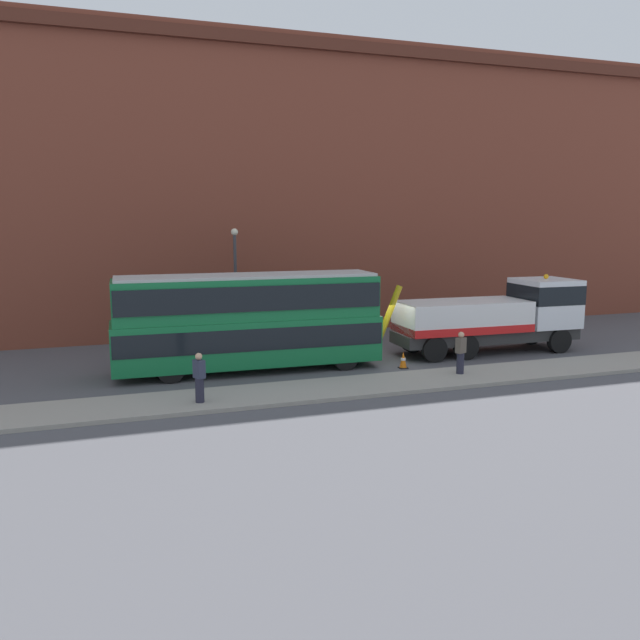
{
  "coord_description": "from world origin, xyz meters",
  "views": [
    {
      "loc": [
        -11.87,
        -25.81,
        6.33
      ],
      "look_at": [
        -3.1,
        -0.12,
        2.0
      ],
      "focal_mm": 35.87,
      "sensor_mm": 36.0,
      "label": 1
    }
  ],
  "objects_px": {
    "pedestrian_bystander": "(461,353)",
    "street_lamp": "(235,275)",
    "recovery_tow_truck": "(496,316)",
    "traffic_cone_near_bus": "(403,360)",
    "pedestrian_onlooker": "(199,378)",
    "double_decker_bus": "(249,318)"
  },
  "relations": [
    {
      "from": "recovery_tow_truck",
      "to": "pedestrian_bystander",
      "type": "height_order",
      "value": "recovery_tow_truck"
    },
    {
      "from": "pedestrian_onlooker",
      "to": "traffic_cone_near_bus",
      "type": "bearing_deg",
      "value": -9.26
    },
    {
      "from": "recovery_tow_truck",
      "to": "pedestrian_onlooker",
      "type": "bearing_deg",
      "value": -161.56
    },
    {
      "from": "recovery_tow_truck",
      "to": "traffic_cone_near_bus",
      "type": "relative_size",
      "value": 14.13
    },
    {
      "from": "double_decker_bus",
      "to": "pedestrian_bystander",
      "type": "distance_m",
      "value": 8.76
    },
    {
      "from": "traffic_cone_near_bus",
      "to": "street_lamp",
      "type": "bearing_deg",
      "value": 124.89
    },
    {
      "from": "pedestrian_bystander",
      "to": "street_lamp",
      "type": "xyz_separation_m",
      "value": [
        -7.05,
        10.13,
        2.49
      ]
    },
    {
      "from": "pedestrian_bystander",
      "to": "street_lamp",
      "type": "relative_size",
      "value": 0.29
    },
    {
      "from": "recovery_tow_truck",
      "to": "traffic_cone_near_bus",
      "type": "bearing_deg",
      "value": -162.24
    },
    {
      "from": "recovery_tow_truck",
      "to": "traffic_cone_near_bus",
      "type": "height_order",
      "value": "recovery_tow_truck"
    },
    {
      "from": "recovery_tow_truck",
      "to": "double_decker_bus",
      "type": "height_order",
      "value": "double_decker_bus"
    },
    {
      "from": "recovery_tow_truck",
      "to": "pedestrian_bystander",
      "type": "distance_m",
      "value": 5.68
    },
    {
      "from": "pedestrian_onlooker",
      "to": "traffic_cone_near_bus",
      "type": "distance_m",
      "value": 9.5
    },
    {
      "from": "traffic_cone_near_bus",
      "to": "pedestrian_bystander",
      "type": "bearing_deg",
      "value": -55.44
    },
    {
      "from": "recovery_tow_truck",
      "to": "street_lamp",
      "type": "height_order",
      "value": "street_lamp"
    },
    {
      "from": "pedestrian_bystander",
      "to": "traffic_cone_near_bus",
      "type": "distance_m",
      "value": 2.68
    },
    {
      "from": "double_decker_bus",
      "to": "pedestrian_onlooker",
      "type": "bearing_deg",
      "value": -119.69
    },
    {
      "from": "street_lamp",
      "to": "double_decker_bus",
      "type": "bearing_deg",
      "value": -96.75
    },
    {
      "from": "double_decker_bus",
      "to": "street_lamp",
      "type": "height_order",
      "value": "street_lamp"
    },
    {
      "from": "street_lamp",
      "to": "recovery_tow_truck",
      "type": "bearing_deg",
      "value": -29.49
    },
    {
      "from": "traffic_cone_near_bus",
      "to": "street_lamp",
      "type": "xyz_separation_m",
      "value": [
        -5.57,
        7.99,
        3.13
      ]
    },
    {
      "from": "recovery_tow_truck",
      "to": "pedestrian_onlooker",
      "type": "distance_m",
      "value": 15.36
    }
  ]
}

